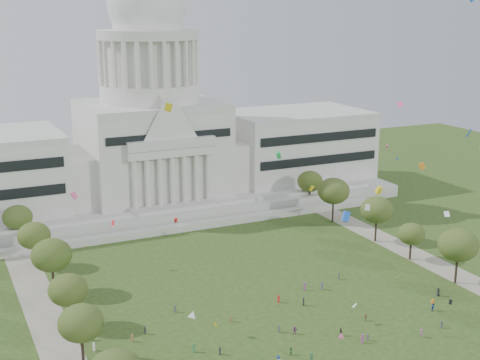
# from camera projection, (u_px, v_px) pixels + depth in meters

# --- Properties ---
(ground) EXTENTS (400.00, 400.00, 0.00)m
(ground) POSITION_uv_depth(u_px,v_px,m) (341.00, 355.00, 126.77)
(ground) COLOR #304519
(ground) RESTS_ON ground
(capitol) EXTENTS (160.00, 64.50, 91.30)m
(capitol) POSITION_uv_depth(u_px,v_px,m) (152.00, 138.00, 220.73)
(capitol) COLOR beige
(capitol) RESTS_ON ground
(path_left) EXTENTS (8.00, 160.00, 0.04)m
(path_left) POSITION_uv_depth(u_px,v_px,m) (55.00, 339.00, 133.22)
(path_left) COLOR gray
(path_left) RESTS_ON ground
(path_right) EXTENTS (8.00, 160.00, 0.04)m
(path_right) POSITION_uv_depth(u_px,v_px,m) (432.00, 263.00, 172.87)
(path_right) COLOR gray
(path_right) RESTS_ON ground
(row_tree_l_2) EXTENTS (8.42, 8.42, 11.97)m
(row_tree_l_2) POSITION_uv_depth(u_px,v_px,m) (81.00, 323.00, 121.21)
(row_tree_l_2) COLOR black
(row_tree_l_2) RESTS_ON ground
(row_tree_r_2) EXTENTS (9.55, 9.55, 13.58)m
(row_tree_r_2) POSITION_uv_depth(u_px,v_px,m) (458.00, 245.00, 157.88)
(row_tree_r_2) COLOR black
(row_tree_r_2) RESTS_ON ground
(row_tree_l_3) EXTENTS (8.12, 8.12, 11.55)m
(row_tree_l_3) POSITION_uv_depth(u_px,v_px,m) (68.00, 290.00, 136.23)
(row_tree_l_3) COLOR black
(row_tree_l_3) RESTS_ON ground
(row_tree_r_3) EXTENTS (7.01, 7.01, 9.98)m
(row_tree_r_3) POSITION_uv_depth(u_px,v_px,m) (411.00, 234.00, 173.56)
(row_tree_r_3) COLOR black
(row_tree_r_3) RESTS_ON ground
(row_tree_l_4) EXTENTS (9.29, 9.29, 13.21)m
(row_tree_l_4) POSITION_uv_depth(u_px,v_px,m) (51.00, 255.00, 152.15)
(row_tree_l_4) COLOR black
(row_tree_l_4) RESTS_ON ground
(row_tree_r_4) EXTENTS (9.19, 9.19, 13.06)m
(row_tree_r_4) POSITION_uv_depth(u_px,v_px,m) (377.00, 210.00, 186.78)
(row_tree_r_4) COLOR black
(row_tree_r_4) RESTS_ON ground
(row_tree_l_5) EXTENTS (8.33, 8.33, 11.85)m
(row_tree_l_5) POSITION_uv_depth(u_px,v_px,m) (34.00, 236.00, 168.21)
(row_tree_l_5) COLOR black
(row_tree_l_5) RESTS_ON ground
(row_tree_r_5) EXTENTS (9.82, 9.82, 13.96)m
(row_tree_r_5) POSITION_uv_depth(u_px,v_px,m) (334.00, 191.00, 203.75)
(row_tree_r_5) COLOR black
(row_tree_r_5) RESTS_ON ground
(row_tree_l_6) EXTENTS (8.19, 8.19, 11.64)m
(row_tree_l_6) POSITION_uv_depth(u_px,v_px,m) (18.00, 217.00, 183.44)
(row_tree_l_6) COLOR black
(row_tree_l_6) RESTS_ON ground
(row_tree_r_6) EXTENTS (8.42, 8.42, 11.97)m
(row_tree_r_6) POSITION_uv_depth(u_px,v_px,m) (310.00, 181.00, 220.84)
(row_tree_r_6) COLOR black
(row_tree_r_6) RESTS_ON ground
(person_0) EXTENTS (1.03, 1.16, 1.99)m
(person_0) POSITION_uv_depth(u_px,v_px,m) (438.00, 292.00, 152.84)
(person_0) COLOR #26262B
(person_0) RESTS_ON ground
(person_2) EXTENTS (1.06, 0.82, 1.92)m
(person_2) POSITION_uv_depth(u_px,v_px,m) (433.00, 307.00, 145.28)
(person_2) COLOR navy
(person_2) RESTS_ON ground
(person_3) EXTENTS (0.55, 1.00, 1.51)m
(person_3) POSITION_uv_depth(u_px,v_px,m) (368.00, 337.00, 132.22)
(person_3) COLOR #4C4C51
(person_3) RESTS_ON ground
(person_4) EXTENTS (0.68, 1.07, 1.72)m
(person_4) POSITION_uv_depth(u_px,v_px,m) (341.00, 332.00, 134.20)
(person_4) COLOR #26262B
(person_4) RESTS_ON ground
(person_5) EXTENTS (1.64, 1.39, 1.69)m
(person_5) POSITION_uv_depth(u_px,v_px,m) (295.00, 330.00, 134.97)
(person_5) COLOR #994C8C
(person_5) RESTS_ON ground
(person_8) EXTENTS (0.77, 0.49, 1.57)m
(person_8) POSITION_uv_depth(u_px,v_px,m) (291.00, 351.00, 126.85)
(person_8) COLOR #33723F
(person_8) RESTS_ON ground
(person_9) EXTENTS (0.89, 1.23, 1.71)m
(person_9) POSITION_uv_depth(u_px,v_px,m) (422.00, 333.00, 133.68)
(person_9) COLOR #994C8C
(person_9) RESTS_ON ground
(person_10) EXTENTS (0.58, 0.99, 1.65)m
(person_10) POSITION_uv_depth(u_px,v_px,m) (366.00, 317.00, 140.65)
(person_10) COLOR olive
(person_10) RESTS_ON ground
(distant_crowd) EXTENTS (67.52, 34.70, 1.94)m
(distant_crowd) POSITION_uv_depth(u_px,v_px,m) (242.00, 335.00, 132.99)
(distant_crowd) COLOR silver
(distant_crowd) RESTS_ON ground
(kite_swarm) EXTENTS (90.51, 109.32, 66.76)m
(kite_swarm) POSITION_uv_depth(u_px,v_px,m) (345.00, 196.00, 128.66)
(kite_swarm) COLOR #E54C8C
(kite_swarm) RESTS_ON ground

